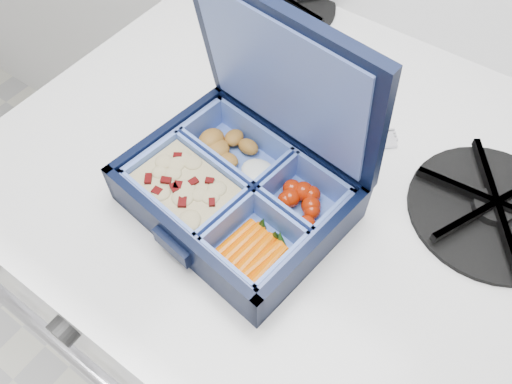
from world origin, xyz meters
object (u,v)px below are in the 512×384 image
Objects in this scene: stove at (281,296)px; bento_box at (236,193)px; fork at (312,147)px; burner_grate at (494,206)px.

bento_box is at bearing -89.46° from stove.
burner_grate is at bearing 58.17° from fork.
stove is at bearing -172.22° from burner_grate.
fork is (0.02, -0.01, 0.48)m from stove.
stove is 0.54m from burner_grate.
stove is at bearing -144.58° from fork.
burner_grate is (0.23, 0.03, 0.49)m from stove.
burner_grate is (0.22, 0.15, -0.01)m from bento_box.
burner_grate reaches higher than stove.
stove is 0.48m from fork.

